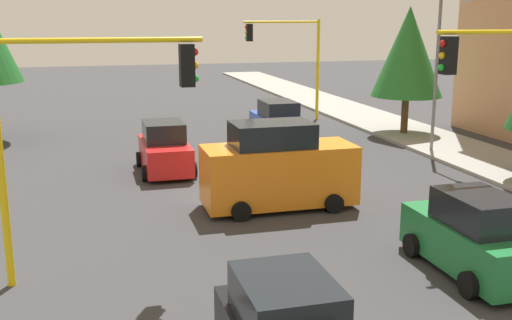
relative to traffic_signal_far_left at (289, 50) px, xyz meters
name	(u,v)px	position (x,y,z in m)	size (l,w,h in m)	color
ground_plane	(258,191)	(14.00, -5.72, -4.12)	(120.00, 120.00, 0.00)	#353538
sidewalk_kerb	(444,145)	(9.00, 4.78, -4.05)	(80.00, 4.00, 0.15)	gray
traffic_signal_far_left	(289,50)	(0.00, 0.00, 0.00)	(0.36, 4.59, 5.84)	yellow
traffic_signal_near_right	(83,109)	(20.00, -11.41, -0.15)	(0.36, 4.59, 5.61)	yellow
street_lamp_curbside	(442,55)	(10.39, 3.48, 0.23)	(2.15, 0.28, 7.00)	slate
tree_roadside_mid	(408,52)	(6.00, 4.28, 0.13)	(3.58, 3.58, 6.51)	brown
delivery_van_orange	(278,169)	(16.00, -5.64, -2.84)	(2.22, 4.80, 2.77)	orange
car_blue	(277,122)	(5.42, -2.37, -3.22)	(4.09, 2.08, 1.98)	blue
car_red	(165,149)	(10.37, -8.53, -3.23)	(3.86, 2.04, 1.98)	red
car_green	(473,237)	(22.13, -2.72, -3.23)	(3.96, 1.93, 1.98)	#1E7238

